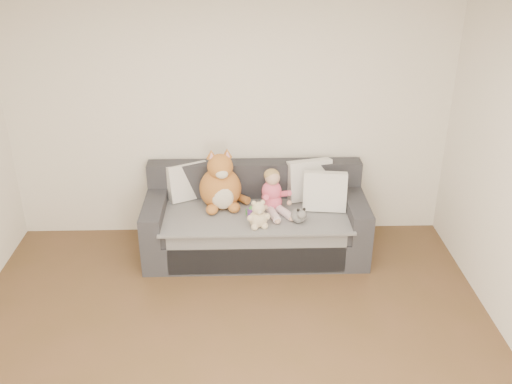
# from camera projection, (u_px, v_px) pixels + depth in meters

# --- Properties ---
(room_shell) EXTENTS (5.00, 5.00, 5.00)m
(room_shell) POSITION_uv_depth(u_px,v_px,m) (226.00, 213.00, 3.88)
(room_shell) COLOR brown
(room_shell) RESTS_ON ground
(sofa) EXTENTS (2.20, 0.94, 0.85)m
(sofa) POSITION_uv_depth(u_px,v_px,m) (255.00, 223.00, 5.80)
(sofa) COLOR #2A2A2F
(sofa) RESTS_ON ground
(cushion_left) EXTENTS (0.45, 0.35, 0.39)m
(cushion_left) POSITION_uv_depth(u_px,v_px,m) (188.00, 181.00, 5.86)
(cushion_left) COLOR silver
(cushion_left) RESTS_ON sofa
(cushion_right_back) EXTENTS (0.49, 0.30, 0.43)m
(cushion_right_back) POSITION_uv_depth(u_px,v_px,m) (310.00, 180.00, 5.85)
(cushion_right_back) COLOR silver
(cushion_right_back) RESTS_ON sofa
(cushion_right_front) EXTENTS (0.45, 0.24, 0.40)m
(cushion_right_front) POSITION_uv_depth(u_px,v_px,m) (325.00, 191.00, 5.63)
(cushion_right_front) COLOR silver
(cushion_right_front) RESTS_ON sofa
(toddler) EXTENTS (0.32, 0.44, 0.44)m
(toddler) POSITION_uv_depth(u_px,v_px,m) (273.00, 194.00, 5.61)
(toddler) COLOR #F15573
(toddler) RESTS_ON sofa
(plush_cat) EXTENTS (0.52, 0.48, 0.64)m
(plush_cat) POSITION_uv_depth(u_px,v_px,m) (221.00, 185.00, 5.67)
(plush_cat) COLOR #B26027
(plush_cat) RESTS_ON sofa
(teddy_bear) EXTENTS (0.22, 0.17, 0.28)m
(teddy_bear) POSITION_uv_depth(u_px,v_px,m) (258.00, 216.00, 5.34)
(teddy_bear) COLOR beige
(teddy_bear) RESTS_ON sofa
(plush_cow) EXTENTS (0.15, 0.22, 0.18)m
(plush_cow) POSITION_uv_depth(u_px,v_px,m) (299.00, 215.00, 5.44)
(plush_cow) COLOR white
(plush_cow) RESTS_ON sofa
(sippy_cup) EXTENTS (0.11, 0.07, 0.12)m
(sippy_cup) POSITION_uv_depth(u_px,v_px,m) (251.00, 211.00, 5.55)
(sippy_cup) COLOR purple
(sippy_cup) RESTS_ON sofa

